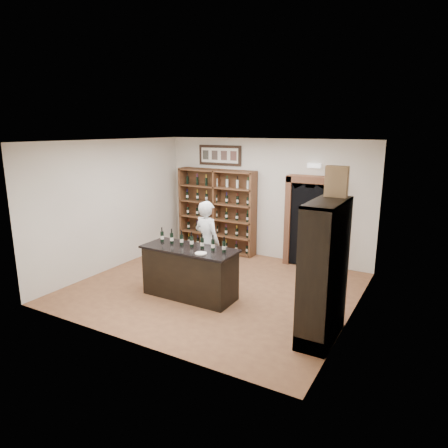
# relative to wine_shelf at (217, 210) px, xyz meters

# --- Properties ---
(floor) EXTENTS (5.50, 5.50, 0.00)m
(floor) POSITION_rel_wine_shelf_xyz_m (1.30, -2.33, -1.10)
(floor) COLOR brown
(floor) RESTS_ON ground
(ceiling) EXTENTS (5.50, 5.50, 0.00)m
(ceiling) POSITION_rel_wine_shelf_xyz_m (1.30, -2.33, 1.90)
(ceiling) COLOR white
(ceiling) RESTS_ON wall_back
(wall_back) EXTENTS (5.50, 0.04, 3.00)m
(wall_back) POSITION_rel_wine_shelf_xyz_m (1.30, 0.17, 0.40)
(wall_back) COLOR silver
(wall_back) RESTS_ON ground
(wall_left) EXTENTS (0.04, 5.00, 3.00)m
(wall_left) POSITION_rel_wine_shelf_xyz_m (-1.45, -2.33, 0.40)
(wall_left) COLOR silver
(wall_left) RESTS_ON ground
(wall_right) EXTENTS (0.04, 5.00, 3.00)m
(wall_right) POSITION_rel_wine_shelf_xyz_m (4.05, -2.33, 0.40)
(wall_right) COLOR silver
(wall_right) RESTS_ON ground
(wine_shelf) EXTENTS (2.20, 0.38, 2.20)m
(wine_shelf) POSITION_rel_wine_shelf_xyz_m (0.00, 0.00, 0.00)
(wine_shelf) COLOR brown
(wine_shelf) RESTS_ON ground
(framed_picture) EXTENTS (1.25, 0.04, 0.52)m
(framed_picture) POSITION_rel_wine_shelf_xyz_m (0.00, 0.14, 1.45)
(framed_picture) COLOR black
(framed_picture) RESTS_ON wall_back
(arched_doorway) EXTENTS (1.17, 0.35, 2.17)m
(arched_doorway) POSITION_rel_wine_shelf_xyz_m (2.55, -0.00, 0.04)
(arched_doorway) COLOR black
(arched_doorway) RESTS_ON ground
(emergency_light) EXTENTS (0.30, 0.10, 0.10)m
(emergency_light) POSITION_rel_wine_shelf_xyz_m (2.55, 0.09, 1.30)
(emergency_light) COLOR white
(emergency_light) RESTS_ON wall_back
(tasting_counter) EXTENTS (1.88, 0.78, 1.00)m
(tasting_counter) POSITION_rel_wine_shelf_xyz_m (1.10, -2.93, -0.61)
(tasting_counter) COLOR black
(tasting_counter) RESTS_ON ground
(counter_bottle_0) EXTENTS (0.07, 0.07, 0.30)m
(counter_bottle_0) POSITION_rel_wine_shelf_xyz_m (0.38, -2.85, 0.01)
(counter_bottle_0) COLOR black
(counter_bottle_0) RESTS_ON tasting_counter
(counter_bottle_1) EXTENTS (0.07, 0.07, 0.30)m
(counter_bottle_1) POSITION_rel_wine_shelf_xyz_m (0.62, -2.85, 0.01)
(counter_bottle_1) COLOR black
(counter_bottle_1) RESTS_ON tasting_counter
(counter_bottle_2) EXTENTS (0.07, 0.07, 0.30)m
(counter_bottle_2) POSITION_rel_wine_shelf_xyz_m (0.86, -2.85, 0.01)
(counter_bottle_2) COLOR black
(counter_bottle_2) RESTS_ON tasting_counter
(counter_bottle_3) EXTENTS (0.07, 0.07, 0.30)m
(counter_bottle_3) POSITION_rel_wine_shelf_xyz_m (1.10, -2.85, 0.01)
(counter_bottle_3) COLOR black
(counter_bottle_3) RESTS_ON tasting_counter
(counter_bottle_4) EXTENTS (0.07, 0.07, 0.30)m
(counter_bottle_4) POSITION_rel_wine_shelf_xyz_m (1.34, -2.85, 0.01)
(counter_bottle_4) COLOR black
(counter_bottle_4) RESTS_ON tasting_counter
(counter_bottle_5) EXTENTS (0.07, 0.07, 0.30)m
(counter_bottle_5) POSITION_rel_wine_shelf_xyz_m (1.58, -2.85, 0.01)
(counter_bottle_5) COLOR black
(counter_bottle_5) RESTS_ON tasting_counter
(counter_bottle_6) EXTENTS (0.07, 0.07, 0.30)m
(counter_bottle_6) POSITION_rel_wine_shelf_xyz_m (1.82, -2.85, 0.01)
(counter_bottle_6) COLOR black
(counter_bottle_6) RESTS_ON tasting_counter
(side_cabinet) EXTENTS (0.48, 1.20, 2.20)m
(side_cabinet) POSITION_rel_wine_shelf_xyz_m (3.82, -3.23, -0.35)
(side_cabinet) COLOR black
(side_cabinet) RESTS_ON ground
(shopkeeper) EXTENTS (0.73, 0.56, 1.79)m
(shopkeeper) POSITION_rel_wine_shelf_xyz_m (1.01, -2.14, -0.21)
(shopkeeper) COLOR silver
(shopkeeper) RESTS_ON ground
(plate) EXTENTS (0.22, 0.22, 0.02)m
(plate) POSITION_rel_wine_shelf_xyz_m (1.50, -3.14, -0.09)
(plate) COLOR silver
(plate) RESTS_ON tasting_counter
(wine_crate) EXTENTS (0.34, 0.14, 0.48)m
(wine_crate) POSITION_rel_wine_shelf_xyz_m (3.80, -2.83, 1.34)
(wine_crate) COLOR tan
(wine_crate) RESTS_ON side_cabinet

